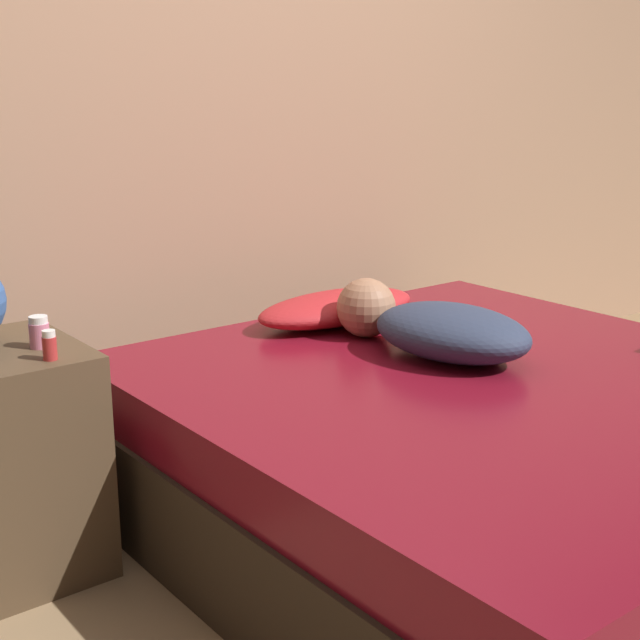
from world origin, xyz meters
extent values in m
plane|color=#937551|center=(0.00, 0.00, 0.00)|extent=(12.00, 12.00, 0.00)
cube|color=tan|center=(0.00, 1.19, 1.30)|extent=(8.00, 0.06, 2.60)
cube|color=#2D2319|center=(0.00, 0.00, 0.16)|extent=(1.71, 1.82, 0.31)
cube|color=maroon|center=(0.00, 0.00, 0.39)|extent=(1.67, 1.78, 0.16)
ellipsoid|color=red|center=(0.04, 0.70, 0.52)|extent=(0.62, 0.29, 0.10)
ellipsoid|color=#2D3851|center=(0.05, 0.18, 0.55)|extent=(0.41, 0.54, 0.16)
sphere|color=#A87556|center=(0.00, 0.51, 0.57)|extent=(0.19, 0.19, 0.19)
cylinder|color=#A87556|center=(0.20, 0.23, 0.50)|extent=(0.09, 0.23, 0.06)
cylinder|color=#B72D2D|center=(-1.04, 0.48, 0.63)|extent=(0.03, 0.03, 0.06)
cylinder|color=white|center=(-1.04, 0.48, 0.67)|extent=(0.03, 0.03, 0.02)
cylinder|color=pink|center=(-1.02, 0.60, 0.64)|extent=(0.05, 0.05, 0.06)
cylinder|color=white|center=(-1.02, 0.60, 0.68)|extent=(0.05, 0.05, 0.02)
camera|label=1|loc=(-1.79, -1.54, 1.26)|focal=50.00mm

